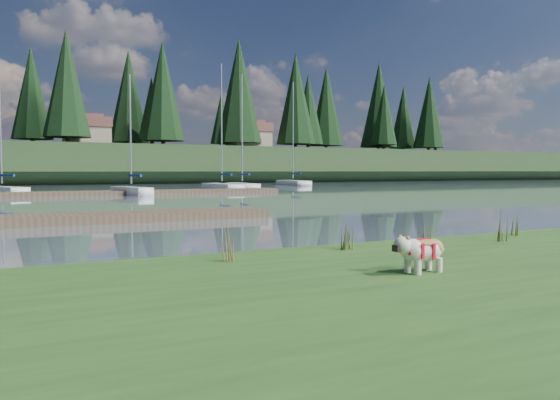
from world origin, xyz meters
TOP-DOWN VIEW (x-y plane):
  - ground at (0.00, 30.00)m, footprint 200.00×200.00m
  - bank at (0.00, -6.00)m, footprint 60.00×9.00m
  - ridge at (0.00, 73.00)m, footprint 200.00×20.00m
  - bulldog at (0.31, -4.46)m, footprint 0.86×0.40m
  - dock_near at (-4.00, 9.00)m, footprint 16.00×2.00m
  - dock_far at (2.00, 30.00)m, footprint 26.00×2.20m
  - sailboat_bg_2 at (3.36, 29.92)m, footprint 2.21×5.72m
  - sailboat_bg_3 at (12.91, 36.76)m, footprint 1.57×7.75m
  - sailboat_bg_4 at (15.32, 37.55)m, footprint 2.16×7.40m
  - sailboat_bg_5 at (26.34, 47.96)m, footprint 2.89×8.85m
  - weed_0 at (0.61, -2.19)m, footprint 0.17×0.14m
  - weed_1 at (0.69, -2.06)m, footprint 0.17×0.14m
  - weed_2 at (3.87, -2.71)m, footprint 0.17×0.14m
  - weed_3 at (-1.71, -2.40)m, footprint 0.17×0.14m
  - weed_4 at (2.34, -2.32)m, footprint 0.17×0.14m
  - weed_5 at (5.00, -2.11)m, footprint 0.17×0.14m
  - mud_lip at (0.00, -1.60)m, footprint 60.00×0.50m
  - conifer_4 at (3.00, 66.00)m, footprint 6.16×6.16m
  - conifer_5 at (15.00, 70.00)m, footprint 3.96×3.96m
  - conifer_6 at (28.00, 68.00)m, footprint 7.04×7.04m
  - conifer_7 at (42.00, 71.00)m, footprint 5.28×5.28m
  - conifer_8 at (55.00, 67.00)m, footprint 4.62×4.62m
  - conifer_9 at (68.00, 70.00)m, footprint 5.94×5.94m
  - house_1 at (6.00, 71.00)m, footprint 6.30×5.30m
  - house_2 at (30.00, 69.00)m, footprint 6.30×5.30m

SIDE VIEW (x-z plane):
  - ground at x=0.00m, z-range 0.00..0.00m
  - mud_lip at x=0.00m, z-range 0.00..0.14m
  - dock_near at x=-4.00m, z-range 0.00..0.30m
  - dock_far at x=2.00m, z-range 0.00..0.30m
  - bank at x=0.00m, z-range 0.00..0.35m
  - sailboat_bg_5 at x=26.34m, z-range -5.86..6.49m
  - sailboat_bg_3 at x=12.91m, z-range -5.38..6.03m
  - sailboat_bg_4 at x=15.32m, z-range -5.09..5.74m
  - sailboat_bg_2 at x=3.36m, z-range -4.01..4.69m
  - weed_4 at x=2.34m, z-range 0.31..0.77m
  - weed_5 at x=5.00m, z-range 0.31..0.83m
  - weed_1 at x=0.69m, z-range 0.30..0.89m
  - weed_0 at x=0.61m, z-range 0.30..0.91m
  - weed_3 at x=-1.71m, z-range 0.30..0.95m
  - weed_2 at x=3.87m, z-range 0.29..1.00m
  - bulldog at x=0.31m, z-range 0.41..0.93m
  - ridge at x=0.00m, z-range 0.00..5.00m
  - house_1 at x=6.00m, z-range 4.99..9.64m
  - house_2 at x=30.00m, z-range 4.99..9.64m
  - conifer_5 at x=15.00m, z-range 5.65..16.00m
  - conifer_8 at x=55.00m, z-range 5.62..17.40m
  - conifer_7 at x=42.00m, z-range 5.59..18.79m
  - conifer_9 at x=68.00m, z-range 5.55..20.18m
  - conifer_4 at x=3.00m, z-range 5.54..20.64m
  - conifer_6 at x=28.00m, z-range 5.49..22.49m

